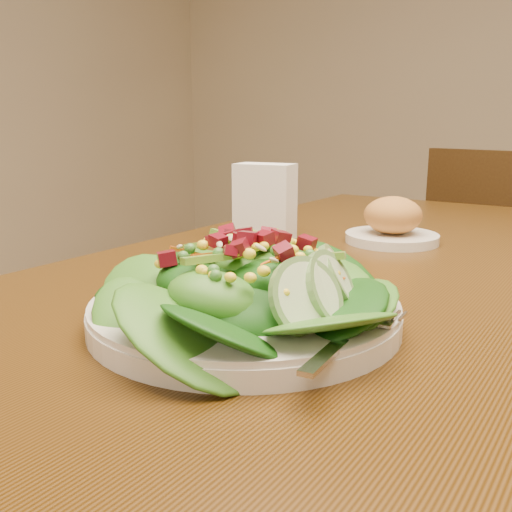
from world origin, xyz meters
name	(u,v)px	position (x,y,z in m)	size (l,w,h in m)	color
dining_table	(416,344)	(0.00, 0.00, 0.65)	(0.90, 1.40, 0.75)	#482D11
chair_far	(498,283)	(-0.10, 1.10, 0.46)	(0.48, 0.48, 0.87)	#32200C
salad_plate	(253,294)	(-0.07, -0.29, 0.78)	(0.31, 0.30, 0.09)	silver
bread_plate	(392,224)	(-0.10, 0.16, 0.78)	(0.15, 0.15, 0.08)	silver
napkin_holder	(265,199)	(-0.30, 0.08, 0.82)	(0.11, 0.07, 0.13)	white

